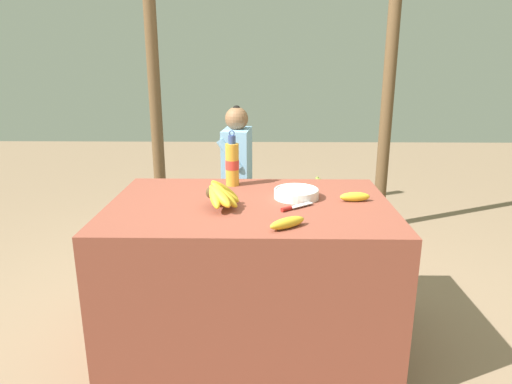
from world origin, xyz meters
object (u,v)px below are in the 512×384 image
loose_banana_side (355,197)px  loose_banana_front (287,223)px  water_bottle (232,163)px  serving_bowl (296,193)px  support_post_near (153,66)px  support_post_far (390,66)px  seated_vendor (232,165)px  banana_bunch_green (321,184)px  wooden_bench (270,199)px  banana_bunch_ripe (220,193)px  knife (292,207)px

loose_banana_side → loose_banana_front: bearing=-133.0°
loose_banana_side → water_bottle: bearing=155.1°
serving_bowl → support_post_near: 2.03m
support_post_far → seated_vendor: bearing=-167.9°
banana_bunch_green → support_post_far: support_post_far is taller
wooden_bench → seated_vendor: 0.42m
banana_bunch_ripe → support_post_near: (-0.70, 1.79, 0.54)m
knife → support_post_near: bearing=81.3°
banana_bunch_ripe → loose_banana_side: banana_bunch_ripe is taller
seated_vendor → wooden_bench: bearing=-169.3°
water_bottle → support_post_near: (-0.73, 1.39, 0.49)m
seated_vendor → serving_bowl: bearing=112.7°
knife → seated_vendor: size_ratio=0.15×
banana_bunch_ripe → knife: banana_bunch_ripe is taller
loose_banana_side → knife: 0.34m
loose_banana_front → support_post_far: (0.91, 2.05, 0.59)m
seated_vendor → banana_bunch_green: size_ratio=4.00×
banana_bunch_green → water_bottle: bearing=-118.9°
support_post_far → loose_banana_side: bearing=-108.7°
banana_bunch_ripe → support_post_near: size_ratio=0.10×
serving_bowl → support_post_near: (-1.06, 1.63, 0.58)m
knife → seated_vendor: seated_vendor is taller
support_post_near → banana_bunch_green: bearing=-10.1°
wooden_bench → water_bottle: bearing=-101.2°
banana_bunch_green → support_post_near: bearing=169.9°
banana_bunch_ripe → seated_vendor: 1.53m
loose_banana_front → wooden_bench: size_ratio=0.12×
knife → support_post_near: (-1.03, 1.81, 0.60)m
serving_bowl → banana_bunch_green: (0.30, 1.38, -0.33)m
banana_bunch_ripe → banana_bunch_green: banana_bunch_ripe is taller
seated_vendor → banana_bunch_green: 0.73m
water_bottle → loose_banana_side: (0.62, -0.29, -0.10)m
banana_bunch_green → support_post_near: size_ratio=0.10×
serving_bowl → support_post_far: 1.93m
support_post_near → banana_bunch_ripe: bearing=-68.7°
loose_banana_side → support_post_far: (0.57, 1.68, 0.59)m
loose_banana_front → banana_bunch_ripe: bearing=138.8°
serving_bowl → loose_banana_side: size_ratio=1.48×
loose_banana_side → support_post_near: bearing=128.7°
loose_banana_front → banana_bunch_green: (0.36, 1.81, -0.32)m
loose_banana_side → wooden_bench: 1.55m
loose_banana_front → seated_vendor: size_ratio=0.15×
water_bottle → banana_bunch_green: bearing=61.1°
serving_bowl → wooden_bench: 1.46m
seated_vendor → support_post_far: size_ratio=0.40×
seated_vendor → support_post_near: 1.03m
serving_bowl → wooden_bench: (-0.11, 1.38, -0.46)m
loose_banana_side → support_post_near: 2.23m
wooden_bench → support_post_far: support_post_far is taller
loose_banana_side → banana_bunch_green: loose_banana_side is taller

